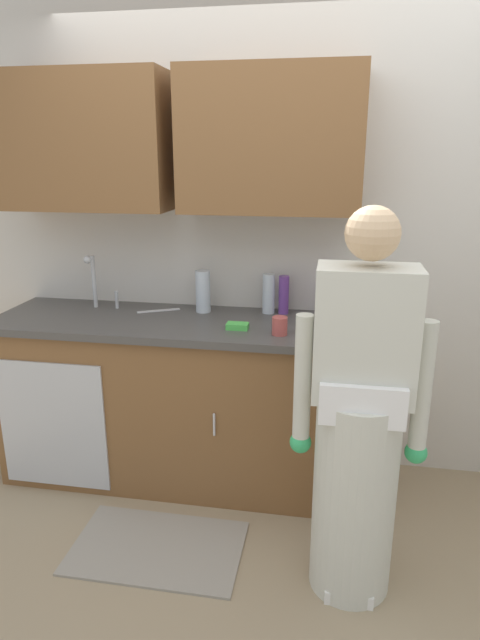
{
  "coord_description": "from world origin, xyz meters",
  "views": [
    {
      "loc": [
        0.29,
        -1.99,
        1.79
      ],
      "look_at": [
        -0.16,
        0.55,
        1.0
      ],
      "focal_mm": 30.51,
      "sensor_mm": 36.0,
      "label": 1
    }
  ],
  "objects_px": {
    "person_at_sink": "(358,440)",
    "bottle_cleaner_spray": "(284,295)",
    "cup_by_sink": "(280,326)",
    "knife_on_counter": "(158,311)",
    "bottle_soap": "(203,291)",
    "bottle_dish_liquid": "(269,294)",
    "sponge": "(237,326)",
    "sink": "(92,317)",
    "bottle_water_short": "(322,296)"
  },
  "relations": [
    {
      "from": "sponge",
      "to": "cup_by_sink",
      "type": "bearing_deg",
      "value": -13.53
    },
    {
      "from": "knife_on_counter",
      "to": "sponge",
      "type": "height_order",
      "value": "sponge"
    },
    {
      "from": "bottle_water_short",
      "to": "sponge",
      "type": "xyz_separation_m",
      "value": [
        -0.41,
        -0.27,
        -0.11
      ]
    },
    {
      "from": "bottle_soap",
      "to": "cup_by_sink",
      "type": "xyz_separation_m",
      "value": [
        0.47,
        -0.33,
        -0.07
      ]
    },
    {
      "from": "person_at_sink",
      "to": "bottle_soap",
      "type": "xyz_separation_m",
      "value": [
        -0.84,
        0.87,
        0.37
      ]
    },
    {
      "from": "bottle_dish_liquid",
      "to": "bottle_cleaner_spray",
      "type": "relative_size",
      "value": 1.04
    },
    {
      "from": "bottle_dish_liquid",
      "to": "bottle_soap",
      "type": "height_order",
      "value": "bottle_soap"
    },
    {
      "from": "knife_on_counter",
      "to": "sponge",
      "type": "distance_m",
      "value": 0.55
    },
    {
      "from": "bottle_water_short",
      "to": "bottle_soap",
      "type": "xyz_separation_m",
      "value": [
        -0.66,
        0.01,
        -0.01
      ]
    },
    {
      "from": "bottle_soap",
      "to": "sponge",
      "type": "relative_size",
      "value": 2.14
    },
    {
      "from": "bottle_cleaner_spray",
      "to": "sink",
      "type": "bearing_deg",
      "value": -168.99
    },
    {
      "from": "bottle_cleaner_spray",
      "to": "bottle_water_short",
      "type": "distance_m",
      "value": 0.21
    },
    {
      "from": "bottle_water_short",
      "to": "bottle_soap",
      "type": "relative_size",
      "value": 1.05
    },
    {
      "from": "sink",
      "to": "knife_on_counter",
      "type": "relative_size",
      "value": 2.08
    },
    {
      "from": "sink",
      "to": "bottle_soap",
      "type": "bearing_deg",
      "value": 14.89
    },
    {
      "from": "bottle_cleaner_spray",
      "to": "bottle_water_short",
      "type": "bearing_deg",
      "value": -13.82
    },
    {
      "from": "bottle_dish_liquid",
      "to": "knife_on_counter",
      "type": "bearing_deg",
      "value": -173.03
    },
    {
      "from": "bottle_soap",
      "to": "sponge",
      "type": "bearing_deg",
      "value": -48.41
    },
    {
      "from": "bottle_cleaner_spray",
      "to": "bottle_soap",
      "type": "relative_size",
      "value": 0.9
    },
    {
      "from": "bottle_soap",
      "to": "knife_on_counter",
      "type": "distance_m",
      "value": 0.28
    },
    {
      "from": "bottle_water_short",
      "to": "bottle_soap",
      "type": "distance_m",
      "value": 0.66
    },
    {
      "from": "bottle_cleaner_spray",
      "to": "knife_on_counter",
      "type": "bearing_deg",
      "value": -173.64
    },
    {
      "from": "bottle_dish_liquid",
      "to": "person_at_sink",
      "type": "bearing_deg",
      "value": -62.22
    },
    {
      "from": "bottle_dish_liquid",
      "to": "bottle_water_short",
      "type": "height_order",
      "value": "bottle_water_short"
    },
    {
      "from": "bottle_soap",
      "to": "bottle_water_short",
      "type": "bearing_deg",
      "value": -0.58
    },
    {
      "from": "cup_by_sink",
      "to": "person_at_sink",
      "type": "bearing_deg",
      "value": -54.96
    },
    {
      "from": "person_at_sink",
      "to": "bottle_cleaner_spray",
      "type": "height_order",
      "value": "person_at_sink"
    },
    {
      "from": "bottle_cleaner_spray",
      "to": "knife_on_counter",
      "type": "xyz_separation_m",
      "value": [
        -0.7,
        -0.08,
        -0.1
      ]
    },
    {
      "from": "bottle_cleaner_spray",
      "to": "bottle_soap",
      "type": "height_order",
      "value": "bottle_soap"
    },
    {
      "from": "person_at_sink",
      "to": "bottle_dish_liquid",
      "type": "bearing_deg",
      "value": 117.78
    },
    {
      "from": "bottle_cleaner_spray",
      "to": "bottle_water_short",
      "type": "height_order",
      "value": "bottle_water_short"
    },
    {
      "from": "bottle_dish_liquid",
      "to": "sponge",
      "type": "relative_size",
      "value": 2.01
    },
    {
      "from": "bottle_water_short",
      "to": "sponge",
      "type": "distance_m",
      "value": 0.5
    },
    {
      "from": "sink",
      "to": "bottle_soap",
      "type": "xyz_separation_m",
      "value": [
        0.6,
        0.16,
        0.13
      ]
    },
    {
      "from": "bottle_soap",
      "to": "person_at_sink",
      "type": "bearing_deg",
      "value": -45.84
    },
    {
      "from": "sink",
      "to": "bottle_cleaner_spray",
      "type": "xyz_separation_m",
      "value": [
        1.04,
        0.2,
        0.12
      ]
    },
    {
      "from": "knife_on_counter",
      "to": "sponge",
      "type": "xyz_separation_m",
      "value": [
        0.5,
        -0.24,
        0.01
      ]
    },
    {
      "from": "bottle_dish_liquid",
      "to": "knife_on_counter",
      "type": "relative_size",
      "value": 0.92
    },
    {
      "from": "bottle_cleaner_spray",
      "to": "sponge",
      "type": "bearing_deg",
      "value": -122.14
    },
    {
      "from": "sink",
      "to": "sponge",
      "type": "bearing_deg",
      "value": -7.97
    },
    {
      "from": "person_at_sink",
      "to": "bottle_soap",
      "type": "bearing_deg",
      "value": 134.16
    },
    {
      "from": "cup_by_sink",
      "to": "sponge",
      "type": "height_order",
      "value": "cup_by_sink"
    },
    {
      "from": "bottle_cleaner_spray",
      "to": "knife_on_counter",
      "type": "height_order",
      "value": "bottle_cleaner_spray"
    },
    {
      "from": "cup_by_sink",
      "to": "knife_on_counter",
      "type": "height_order",
      "value": "cup_by_sink"
    },
    {
      "from": "bottle_dish_liquid",
      "to": "bottle_cleaner_spray",
      "type": "bearing_deg",
      "value": 1.77
    },
    {
      "from": "cup_by_sink",
      "to": "bottle_water_short",
      "type": "bearing_deg",
      "value": 59.58
    },
    {
      "from": "person_at_sink",
      "to": "knife_on_counter",
      "type": "distance_m",
      "value": 1.4
    },
    {
      "from": "bottle_water_short",
      "to": "cup_by_sink",
      "type": "height_order",
      "value": "bottle_water_short"
    },
    {
      "from": "bottle_cleaner_spray",
      "to": "knife_on_counter",
      "type": "relative_size",
      "value": 0.89
    },
    {
      "from": "bottle_soap",
      "to": "sponge",
      "type": "distance_m",
      "value": 0.38
    }
  ]
}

